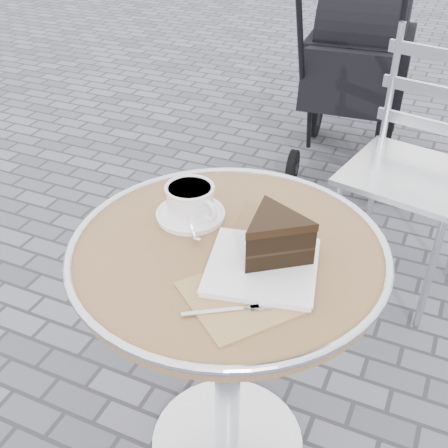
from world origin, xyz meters
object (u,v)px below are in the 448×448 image
at_px(cake_plate_set, 272,245).
at_px(bistro_chair, 425,139).
at_px(cafe_table, 228,302).
at_px(baby_stroller, 355,76).
at_px(cappuccino_set, 191,204).

distance_m(cake_plate_set, bistro_chair, 1.10).
distance_m(cafe_table, baby_stroller, 1.93).
bearing_deg(cappuccino_set, baby_stroller, 110.56).
xyz_separation_m(cappuccino_set, bistro_chair, (0.44, 0.97, -0.18)).
bearing_deg(cake_plate_set, bistro_chair, 66.55).
bearing_deg(cake_plate_set, baby_stroller, 84.45).
relative_size(cake_plate_set, bistro_chair, 0.38).
distance_m(cappuccino_set, baby_stroller, 1.88).
height_order(cake_plate_set, baby_stroller, baby_stroller).
bearing_deg(bistro_chair, cappuccino_set, -103.22).
bearing_deg(cafe_table, bistro_chair, 73.50).
distance_m(bistro_chair, baby_stroller, 1.00).
bearing_deg(bistro_chair, cake_plate_set, -89.57).
bearing_deg(cappuccino_set, bistro_chair, 85.95).
xyz_separation_m(cake_plate_set, bistro_chair, (0.20, 1.07, -0.19)).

